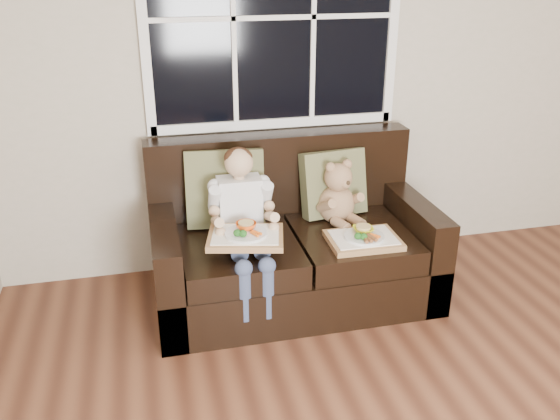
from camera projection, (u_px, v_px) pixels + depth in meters
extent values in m
cube|color=beige|center=(337.00, 64.00, 3.82)|extent=(4.50, 0.02, 2.70)
cube|color=black|center=(273.00, 17.00, 3.60)|extent=(1.50, 0.02, 1.25)
cube|color=white|center=(274.00, 123.00, 3.85)|extent=(1.58, 0.04, 0.06)
cube|color=white|center=(143.00, 21.00, 3.42)|extent=(0.06, 0.04, 1.37)
cube|color=white|center=(394.00, 15.00, 3.75)|extent=(0.06, 0.04, 1.37)
cube|color=white|center=(274.00, 18.00, 3.59)|extent=(1.50, 0.03, 0.03)
cube|color=black|center=(293.00, 275.00, 3.72)|extent=(1.70, 0.90, 0.30)
cube|color=black|center=(167.00, 268.00, 3.49)|extent=(0.15, 0.90, 0.60)
cube|color=black|center=(410.00, 241.00, 3.82)|extent=(0.15, 0.90, 0.60)
cube|color=black|center=(279.00, 183.00, 3.87)|extent=(1.70, 0.18, 0.66)
cube|color=black|center=(240.00, 255.00, 3.48)|extent=(0.68, 0.72, 0.15)
cube|color=black|center=(352.00, 243.00, 3.63)|extent=(0.68, 0.72, 0.15)
cube|color=#63643E|center=(225.00, 188.00, 3.62)|extent=(0.50, 0.27, 0.49)
cube|color=#63643E|center=(333.00, 183.00, 3.78)|extent=(0.44, 0.25, 0.43)
cube|color=silver|center=(240.00, 206.00, 3.50)|extent=(0.25, 0.16, 0.35)
sphere|color=tan|center=(239.00, 163.00, 3.38)|extent=(0.17, 0.17, 0.17)
ellipsoid|color=#382012|center=(238.00, 158.00, 3.39)|extent=(0.17, 0.17, 0.12)
cylinder|color=#36415F|center=(235.00, 243.00, 3.37)|extent=(0.10, 0.31, 0.10)
cylinder|color=#36415F|center=(257.00, 240.00, 3.40)|extent=(0.10, 0.31, 0.10)
cylinder|color=#36415F|center=(244.00, 295.00, 3.21)|extent=(0.09, 0.09, 0.29)
cylinder|color=#36415F|center=(267.00, 292.00, 3.24)|extent=(0.09, 0.09, 0.29)
cylinder|color=tan|center=(217.00, 210.00, 3.35)|extent=(0.07, 0.31, 0.24)
cylinder|color=tan|center=(269.00, 205.00, 3.41)|extent=(0.07, 0.31, 0.24)
ellipsoid|color=tan|center=(336.00, 204.00, 3.73)|extent=(0.28, 0.26, 0.25)
sphere|color=tan|center=(338.00, 177.00, 3.64)|extent=(0.22, 0.22, 0.18)
sphere|color=tan|center=(329.00, 167.00, 3.60)|extent=(0.06, 0.06, 0.06)
sphere|color=tan|center=(348.00, 165.00, 3.63)|extent=(0.06, 0.06, 0.06)
sphere|color=tan|center=(342.00, 184.00, 3.58)|extent=(0.07, 0.07, 0.07)
sphere|color=#302315|center=(343.00, 184.00, 3.55)|extent=(0.03, 0.03, 0.03)
cylinder|color=tan|center=(334.00, 225.00, 3.62)|extent=(0.10, 0.15, 0.07)
cylinder|color=tan|center=(351.00, 223.00, 3.65)|extent=(0.10, 0.15, 0.07)
cube|color=#A7714B|center=(246.00, 238.00, 3.27)|extent=(0.47, 0.40, 0.03)
cube|color=white|center=(246.00, 234.00, 3.27)|extent=(0.42, 0.34, 0.01)
cylinder|color=silver|center=(246.00, 233.00, 3.25)|extent=(0.24, 0.24, 0.01)
imported|color=#FF5B15|center=(246.00, 226.00, 3.28)|extent=(0.14, 0.14, 0.04)
cylinder|color=#CCBA6F|center=(246.00, 225.00, 3.28)|extent=(0.09, 0.09, 0.02)
ellipsoid|color=#23631F|center=(237.00, 233.00, 3.20)|extent=(0.04, 0.04, 0.04)
ellipsoid|color=#23631F|center=(243.00, 233.00, 3.19)|extent=(0.04, 0.04, 0.04)
cylinder|color=orange|center=(255.00, 233.00, 3.22)|extent=(0.05, 0.06, 0.02)
cube|color=#A7714B|center=(363.00, 240.00, 3.46)|extent=(0.42, 0.32, 0.03)
cube|color=white|center=(363.00, 237.00, 3.45)|extent=(0.37, 0.27, 0.01)
cylinder|color=silver|center=(364.00, 236.00, 3.44)|extent=(0.23, 0.23, 0.01)
imported|color=yellow|center=(363.00, 230.00, 3.47)|extent=(0.12, 0.12, 0.03)
cylinder|color=#CCBA6F|center=(363.00, 229.00, 3.47)|extent=(0.09, 0.09, 0.02)
ellipsoid|color=#23631F|center=(358.00, 236.00, 3.38)|extent=(0.04, 0.04, 0.04)
ellipsoid|color=#23631F|center=(364.00, 237.00, 3.37)|extent=(0.04, 0.04, 0.04)
cylinder|color=orange|center=(374.00, 236.00, 3.40)|extent=(0.05, 0.06, 0.02)
cylinder|color=brown|center=(368.00, 238.00, 3.37)|extent=(0.03, 0.08, 0.02)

